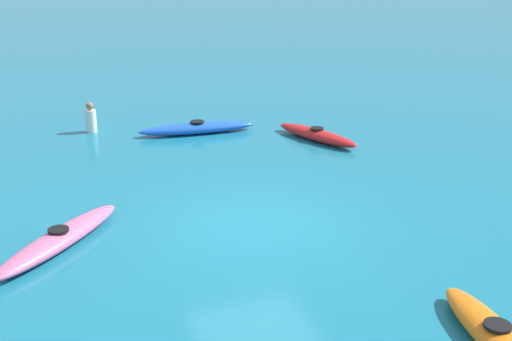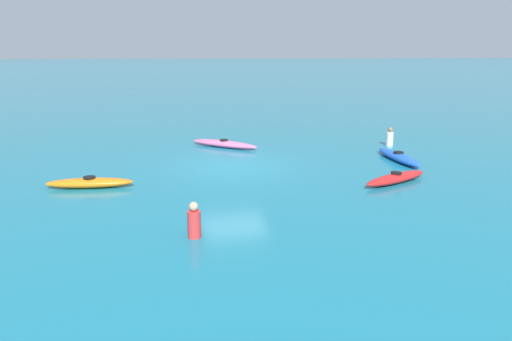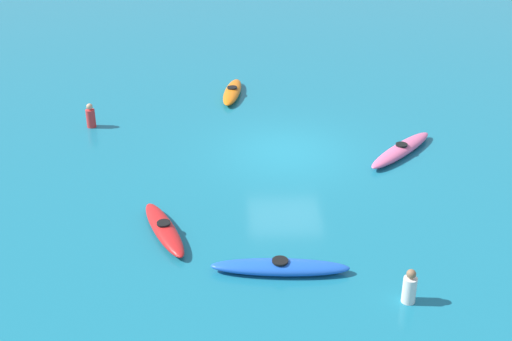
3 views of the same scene
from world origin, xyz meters
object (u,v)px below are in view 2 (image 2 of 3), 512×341
person_by_kayaks (390,138)px  kayak_pink (224,144)px  kayak_red (396,178)px  kayak_orange (90,183)px  person_near_shore (194,222)px  kayak_blue (398,157)px

person_by_kayaks → kayak_pink: bearing=-11.7°
kayak_red → kayak_orange: same height
kayak_red → person_by_kayaks: person_by_kayaks is taller
kayak_orange → person_near_shore: size_ratio=3.21×
kayak_orange → person_near_shore: 5.74m
person_by_kayaks → kayak_blue: bearing=66.6°
kayak_red → kayak_pink: 8.62m
kayak_blue → person_by_kayaks: 3.12m
kayak_blue → kayak_orange: same height
person_near_shore → person_by_kayaks: size_ratio=1.00×
kayak_pink → person_near_shore: bearing=75.7°
kayak_pink → person_by_kayaks: (-7.57, 1.57, 0.22)m
kayak_blue → kayak_red: (1.85, 2.94, 0.00)m
person_near_shore → person_by_kayaks: 13.54m
kayak_red → person_near_shore: size_ratio=3.27×
person_by_kayaks → kayak_orange: bearing=16.5°
kayak_pink → kayak_orange: (5.42, 5.43, 0.00)m
kayak_pink → kayak_blue: bearing=145.1°
kayak_orange → person_by_kayaks: (-12.99, -3.86, 0.22)m
person_by_kayaks → person_near_shore: bearing=41.0°
kayak_red → kayak_orange: bearing=-11.0°
kayak_red → person_by_kayaks: 6.56m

